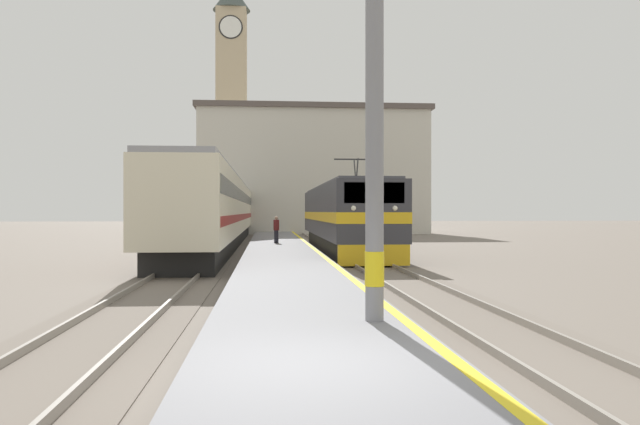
% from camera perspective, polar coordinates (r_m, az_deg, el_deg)
% --- Properties ---
extents(ground_plane, '(200.00, 200.00, 0.00)m').
position_cam_1_polar(ground_plane, '(37.75, -3.76, -3.18)').
color(ground_plane, '#70665B').
extents(platform, '(3.57, 140.00, 0.28)m').
position_cam_1_polar(platform, '(32.75, -3.58, -3.44)').
color(platform, slate).
rests_on(platform, ground).
extents(rail_track_near, '(2.83, 140.00, 0.16)m').
position_cam_1_polar(rail_track_near, '(33.00, 2.21, -3.60)').
color(rail_track_near, '#70665B').
rests_on(rail_track_near, ground).
extents(rail_track_far, '(2.84, 140.00, 0.16)m').
position_cam_1_polar(rail_track_far, '(32.88, -9.99, -3.62)').
color(rail_track_far, '#70665B').
rests_on(rail_track_far, ground).
extents(locomotive_train, '(2.92, 19.60, 4.57)m').
position_cam_1_polar(locomotive_train, '(33.33, 2.13, -0.44)').
color(locomotive_train, black).
rests_on(locomotive_train, ground).
extents(passenger_train, '(2.92, 48.56, 4.18)m').
position_cam_1_polar(passenger_train, '(43.84, -8.71, 0.21)').
color(passenger_train, black).
rests_on(passenger_train, ground).
extents(catenary_mast, '(2.54, 0.34, 8.90)m').
position_cam_1_polar(catenary_mast, '(11.09, 5.27, 12.95)').
color(catenary_mast, gray).
rests_on(catenary_mast, platform).
extents(person_on_platform, '(0.34, 0.34, 1.60)m').
position_cam_1_polar(person_on_platform, '(37.24, -4.02, -1.52)').
color(person_on_platform, '#23232D').
rests_on(person_on_platform, platform).
extents(clock_tower, '(4.44, 4.44, 29.33)m').
position_cam_1_polar(clock_tower, '(76.22, -8.09, 10.14)').
color(clock_tower, tan).
rests_on(clock_tower, ground).
extents(station_building, '(22.70, 7.78, 12.41)m').
position_cam_1_polar(station_building, '(62.06, -0.66, 3.86)').
color(station_building, beige).
rests_on(station_building, ground).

